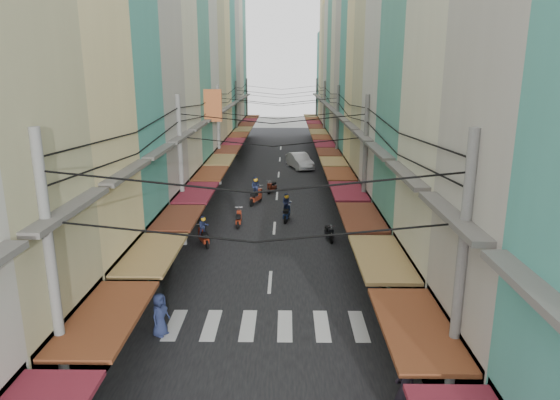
# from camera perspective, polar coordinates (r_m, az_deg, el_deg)

# --- Properties ---
(ground) EXTENTS (160.00, 160.00, 0.00)m
(ground) POSITION_cam_1_polar(r_m,az_deg,el_deg) (24.95, -1.00, -7.51)
(ground) COLOR slate
(ground) RESTS_ON ground
(road) EXTENTS (10.00, 80.00, 0.02)m
(road) POSITION_cam_1_polar(r_m,az_deg,el_deg) (44.11, -0.20, 2.38)
(road) COLOR black
(road) RESTS_ON ground
(sidewalk_left) EXTENTS (3.00, 80.00, 0.06)m
(sidewalk_left) POSITION_cam_1_polar(r_m,az_deg,el_deg) (44.69, -8.57, 2.40)
(sidewalk_left) COLOR gray
(sidewalk_left) RESTS_ON ground
(sidewalk_right) EXTENTS (3.00, 80.00, 0.06)m
(sidewalk_right) POSITION_cam_1_polar(r_m,az_deg,el_deg) (44.47, 8.21, 2.36)
(sidewalk_right) COLOR gray
(sidewalk_right) RESTS_ON ground
(crosswalk) EXTENTS (7.55, 2.40, 0.01)m
(crosswalk) POSITION_cam_1_polar(r_m,az_deg,el_deg) (19.52, -1.55, -14.12)
(crosswalk) COLOR silver
(crosswalk) RESTS_ON ground
(building_row_left) EXTENTS (7.80, 67.67, 23.70)m
(building_row_left) POSITION_cam_1_polar(r_m,az_deg,el_deg) (40.58, -11.95, 14.90)
(building_row_left) COLOR beige
(building_row_left) RESTS_ON ground
(building_row_right) EXTENTS (7.80, 68.98, 22.59)m
(building_row_right) POSITION_cam_1_polar(r_m,az_deg,el_deg) (40.17, 11.43, 14.40)
(building_row_right) COLOR teal
(building_row_right) RESTS_ON ground
(utility_poles) EXTENTS (10.20, 66.13, 8.20)m
(utility_poles) POSITION_cam_1_polar(r_m,az_deg,el_deg) (38.21, -0.34, 10.45)
(utility_poles) COLOR slate
(utility_poles) RESTS_ON ground
(white_car) EXTENTS (5.61, 3.51, 1.85)m
(white_car) POSITION_cam_1_polar(r_m,az_deg,el_deg) (49.17, 2.26, 3.64)
(white_car) COLOR white
(white_car) RESTS_ON ground
(bicycle) EXTENTS (1.85, 0.80, 1.24)m
(bicycle) POSITION_cam_1_polar(r_m,az_deg,el_deg) (25.80, 16.03, -7.34)
(bicycle) COLOR black
(bicycle) RESTS_ON ground
(moving_scooters) EXTENTS (7.36, 14.03, 2.00)m
(moving_scooters) POSITION_cam_1_polar(r_m,az_deg,el_deg) (32.59, -2.35, -1.14)
(moving_scooters) COLOR black
(moving_scooters) RESTS_ON ground
(parked_scooters) EXTENTS (13.14, 13.21, 0.98)m
(parked_scooters) POSITION_cam_1_polar(r_m,az_deg,el_deg) (21.65, 10.94, -10.05)
(parked_scooters) COLOR black
(parked_scooters) RESTS_ON ground
(pedestrians) EXTENTS (11.91, 21.83, 2.26)m
(pedestrians) POSITION_cam_1_polar(r_m,az_deg,el_deg) (26.08, -10.27, -4.38)
(pedestrians) COLOR black
(pedestrians) RESTS_ON ground
(market_umbrella) EXTENTS (2.23, 2.23, 2.35)m
(market_umbrella) POSITION_cam_1_polar(r_m,az_deg,el_deg) (23.94, 16.42, -3.82)
(market_umbrella) COLOR #B2B2B7
(market_umbrella) RESTS_ON ground
(traffic_sign) EXTENTS (0.10, 0.64, 2.90)m
(traffic_sign) POSITION_cam_1_polar(r_m,az_deg,el_deg) (20.29, 12.29, -6.81)
(traffic_sign) COLOR slate
(traffic_sign) RESTS_ON ground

